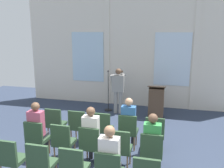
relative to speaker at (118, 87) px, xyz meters
The scene contains 22 objects.
rear_partition 1.71m from the speaker, 79.96° to the left, with size 8.42×0.14×4.56m.
speaker is the anchor object (origin of this frame).
mic_stand 0.78m from the speaker, 156.30° to the left, with size 0.28×0.28×1.55m.
lectern 1.45m from the speaker, ahead, with size 0.60×0.48×1.16m.
chair_r0_c0 2.92m from the speaker, 114.32° to the right, with size 0.46×0.44×0.94m.
chair_r0_c1 2.71m from the speaker, 100.98° to the right, with size 0.46×0.44×0.94m.
chair_r0_c2 2.67m from the speaker, 86.36° to the right, with size 0.46×0.44×0.94m.
chair_r0_c3 2.79m from the speaker, 72.18° to the right, with size 0.46×0.44×0.94m.
audience_r0_c3 2.69m from the speaker, 71.66° to the right, with size 0.36×0.39×1.35m.
chair_r0_c4 3.07m from the speaker, 59.92° to the right, with size 0.46×0.44×0.94m.
chair_r1_c0 3.81m from the speaker, 108.29° to the right, with size 0.46×0.44×0.94m.
audience_r1_c0 3.72m from the speaker, 108.67° to the right, with size 0.36×0.39×1.37m.
chair_r1_c1 3.65m from the speaker, 98.08° to the right, with size 0.46×0.44×0.94m.
chair_r1_c2 3.62m from the speaker, 87.33° to the right, with size 0.46×0.44×0.94m.
audience_r1_c2 3.52m from the speaker, 87.27° to the right, with size 0.36×0.39×1.37m.
chair_r1_c3 3.72m from the speaker, 76.77° to the right, with size 0.46×0.44×0.94m.
chair_r1_c4 3.93m from the speaker, 67.04° to the right, with size 0.46×0.44×0.94m.
audience_r1_c4 3.84m from the speaker, 66.56° to the right, with size 0.36×0.39×1.33m.
chair_r2_c0 4.73m from the speaker, 104.61° to the right, with size 0.46×0.44×0.94m.
chair_r2_c1 4.61m from the speaker, 96.39° to the right, with size 0.46×0.44×0.94m.
chair_r2_c2 4.58m from the speaker, 87.90° to the right, with size 0.46×0.44×0.94m.
audience_r2_c3 4.56m from the speaker, 79.32° to the right, with size 0.36×0.39×1.39m.
Camera 1 is at (1.67, -3.83, 3.02)m, focal length 38.69 mm.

